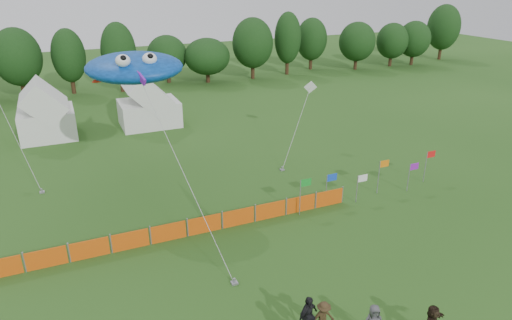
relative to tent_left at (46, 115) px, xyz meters
name	(u,v)px	position (x,y,z in m)	size (l,w,h in m)	color
treeline	(140,54)	(10.95, 15.26, 2.15)	(104.57, 8.78, 8.36)	#382314
tent_left	(46,115)	(0.00, 0.00, 0.00)	(4.56, 4.56, 4.02)	silver
tent_right	(149,105)	(8.74, -0.15, -0.12)	(5.36, 4.29, 3.79)	silver
barrier_fence	(187,228)	(6.58, -20.62, -1.53)	(19.90, 0.06, 1.00)	#CF4D0B
flag_row	(370,177)	(18.49, -20.70, -0.61)	(10.73, 0.74, 2.26)	gray
spectator_c	(323,319)	(9.54, -29.81, -1.27)	(0.99, 0.57, 1.53)	#372816
spectator_d	(308,317)	(8.93, -29.63, -1.11)	(1.08, 0.45, 1.84)	black
stingray_kite	(133,66)	(5.50, -14.77, 6.28)	(7.13, 18.03, 9.36)	blue
small_kite_white	(302,111)	(18.52, -11.66, 1.24)	(5.32, 4.68, 5.30)	silver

